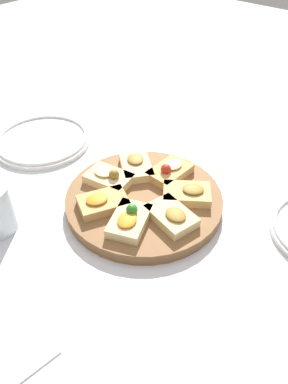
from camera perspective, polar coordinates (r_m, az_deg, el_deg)
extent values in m
plane|color=silver|center=(0.75, 0.00, -1.87)|extent=(3.00, 3.00, 0.00)
cylinder|color=brown|center=(0.74, 0.00, -1.22)|extent=(0.31, 0.31, 0.02)
cube|color=#E5C689|center=(0.79, -1.19, 3.85)|extent=(0.11, 0.10, 0.02)
ellipsoid|color=olive|center=(0.80, -1.36, 5.06)|extent=(0.05, 0.05, 0.01)
cube|color=#E5C689|center=(0.77, -5.38, 2.07)|extent=(0.10, 0.07, 0.02)
ellipsoid|color=beige|center=(0.76, -6.14, 3.07)|extent=(0.05, 0.04, 0.01)
sphere|color=olive|center=(0.75, -4.59, 2.68)|extent=(0.02, 0.02, 0.02)
cube|color=tan|center=(0.71, -6.24, -1.64)|extent=(0.10, 0.11, 0.02)
ellipsoid|color=orange|center=(0.70, -7.20, -1.11)|extent=(0.05, 0.05, 0.01)
cube|color=#E5C689|center=(0.67, -2.23, -4.40)|extent=(0.09, 0.11, 0.02)
ellipsoid|color=orange|center=(0.66, -2.59, -4.29)|extent=(0.05, 0.05, 0.01)
sphere|color=#2D7A28|center=(0.67, -1.86, -2.67)|extent=(0.02, 0.02, 0.02)
cube|color=#E5C689|center=(0.68, 4.18, -3.67)|extent=(0.10, 0.08, 0.02)
ellipsoid|color=olive|center=(0.67, 4.85, -3.44)|extent=(0.05, 0.04, 0.01)
cube|color=tan|center=(0.73, 6.53, -0.29)|extent=(0.11, 0.10, 0.02)
ellipsoid|color=olive|center=(0.72, 7.51, 0.43)|extent=(0.05, 0.05, 0.01)
cube|color=tan|center=(0.78, 4.14, 2.95)|extent=(0.06, 0.09, 0.02)
ellipsoid|color=beige|center=(0.78, 4.71, 4.06)|extent=(0.04, 0.04, 0.01)
sphere|color=red|center=(0.76, 3.54, 3.42)|extent=(0.02, 0.02, 0.02)
cylinder|color=white|center=(0.96, -15.17, 7.48)|extent=(0.23, 0.23, 0.01)
torus|color=white|center=(0.95, -15.25, 7.83)|extent=(0.22, 0.22, 0.01)
cube|color=white|center=(0.60, -19.50, -21.08)|extent=(0.12, 0.11, 0.01)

